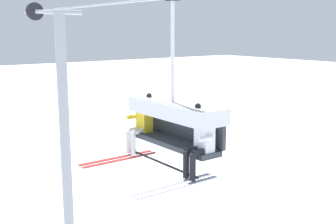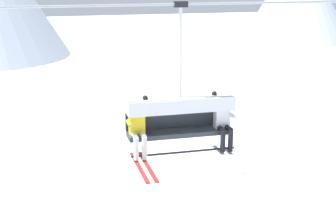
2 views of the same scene
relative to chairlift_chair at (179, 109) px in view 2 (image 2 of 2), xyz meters
name	(u,v)px [view 2 (image 2 of 2)]	position (x,y,z in m)	size (l,w,h in m)	color
lift_cable	(183,4)	(0.06, -0.07, 2.21)	(16.39, 0.05, 0.05)	#9EA3A8
chairlift_chair	(179,109)	(0.00, 0.00, 0.00)	(2.32, 0.74, 3.15)	#33383D
skier_yellow	(138,128)	(-0.94, -0.21, -0.29)	(0.48, 1.70, 1.34)	yellow
skier_white	(223,121)	(0.94, -0.21, -0.29)	(0.48, 1.70, 1.34)	silver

